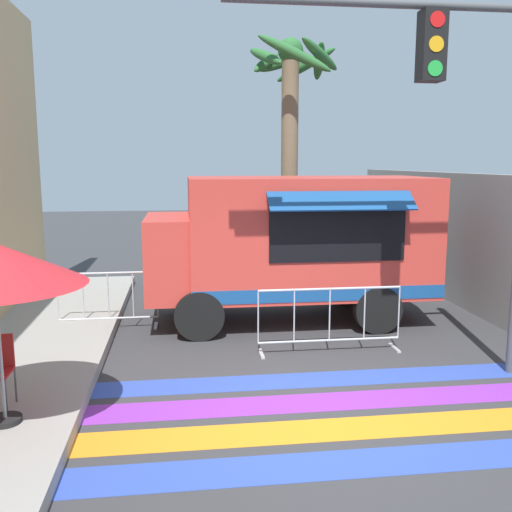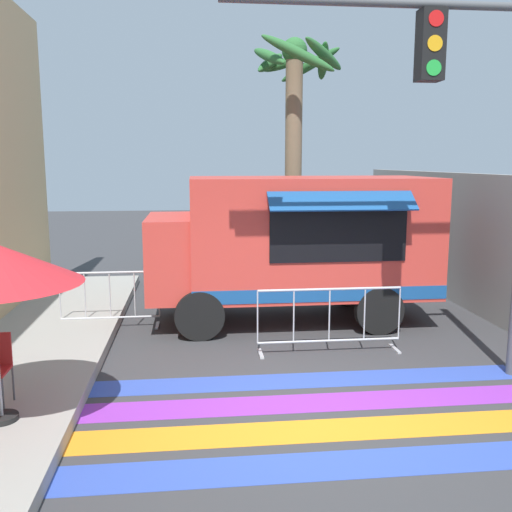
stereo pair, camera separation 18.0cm
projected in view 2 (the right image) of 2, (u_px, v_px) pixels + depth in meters
The scene contains 7 objects.
ground_plane at pixel (314, 410), 7.09m from camera, with size 60.00×60.00×0.00m, color #38383A.
crosswalk_painted at pixel (317, 416), 6.93m from camera, with size 6.40×2.84×0.01m.
food_truck at pixel (289, 240), 10.85m from camera, with size 5.33×2.70×2.77m.
traffic_signal_pole at pixel (468, 108), 7.59m from camera, with size 4.40×0.29×5.54m.
barricade_front at pixel (329, 320), 9.17m from camera, with size 2.35×0.44×1.07m.
barricade_side at pixel (110, 300), 10.54m from camera, with size 1.82×0.44×1.07m.
palm_tree at pixel (295, 120), 13.67m from camera, with size 2.28×2.50×5.95m.
Camera 2 is at (-1.46, -6.56, 3.06)m, focal length 40.00 mm.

